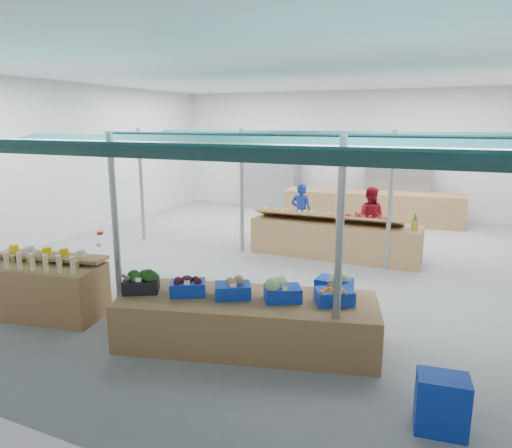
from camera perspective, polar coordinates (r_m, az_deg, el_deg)
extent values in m
plane|color=gray|center=(10.59, 1.97, -4.65)|extent=(13.00, 13.00, 0.00)
plane|color=silver|center=(10.16, 2.16, 18.59)|extent=(13.00, 13.00, 0.00)
plane|color=silver|center=(16.35, 10.69, 8.77)|extent=(12.00, 0.00, 12.00)
plane|color=silver|center=(13.58, -22.35, 7.29)|extent=(0.00, 13.00, 13.00)
cylinder|color=gray|center=(12.67, -14.17, 4.80)|extent=(0.10, 0.10, 3.00)
cylinder|color=gray|center=(7.37, -17.14, -0.84)|extent=(0.10, 0.10, 3.00)
cylinder|color=gray|center=(11.09, -1.80, 4.11)|extent=(0.10, 0.10, 3.00)
cylinder|color=gray|center=(5.77, 10.29, -4.17)|extent=(0.10, 0.10, 3.00)
cylinder|color=gray|center=(10.10, 16.42, 2.74)|extent=(0.10, 0.10, 3.00)
cylinder|color=gray|center=(6.17, -5.40, 9.82)|extent=(10.00, 0.06, 0.06)
cylinder|color=gray|center=(10.33, 7.09, 10.91)|extent=(10.00, 0.06, 0.06)
cube|color=#0B2E30|center=(5.62, -8.65, 8.75)|extent=(9.50, 1.28, 0.30)
cube|color=#0B2E30|center=(6.75, -2.66, 9.51)|extent=(9.50, 1.28, 0.30)
cube|color=#0B2E30|center=(9.72, 5.94, 10.42)|extent=(9.50, 1.28, 0.30)
cube|color=#0B2E30|center=(10.96, 8.09, 10.61)|extent=(9.50, 1.28, 0.30)
cube|color=#B23F33|center=(16.74, 1.75, 5.28)|extent=(2.00, 0.50, 2.00)
cube|color=#B23F33|center=(15.63, 17.25, 4.19)|extent=(2.00, 0.50, 2.00)
cube|color=brown|center=(8.36, -25.02, -7.53)|extent=(2.08, 1.21, 0.87)
cube|color=#997247|center=(8.41, -24.21, -3.69)|extent=(1.99, 0.73, 0.06)
cube|color=brown|center=(6.68, -1.13, -12.08)|extent=(3.84, 2.11, 0.71)
cube|color=brown|center=(10.98, 9.76, -1.91)|extent=(3.94, 0.96, 0.84)
cube|color=brown|center=(14.97, 14.21, 2.04)|extent=(5.54, 1.78, 0.98)
cube|color=#1032B0|center=(5.40, 22.18, -20.10)|extent=(0.56, 0.43, 0.62)
imported|color=#1831A2|center=(12.25, 5.66, 1.49)|extent=(0.58, 0.38, 1.58)
imported|color=maroon|center=(11.83, 13.97, 0.76)|extent=(0.77, 0.60, 1.58)
cube|color=black|center=(6.94, -14.16, -7.44)|extent=(0.61, 0.55, 0.20)
cube|color=white|center=(6.68, -14.50, -6.79)|extent=(0.07, 0.05, 0.06)
cube|color=#1032B0|center=(6.70, -8.51, -7.92)|extent=(0.61, 0.55, 0.20)
cube|color=white|center=(6.44, -8.64, -7.27)|extent=(0.07, 0.05, 0.06)
cube|color=#1032B0|center=(6.54, -2.92, -8.32)|extent=(0.61, 0.55, 0.20)
cube|color=white|center=(6.28, -2.84, -7.67)|extent=(0.07, 0.05, 0.06)
cube|color=#1032B0|center=(6.44, 3.35, -8.67)|extent=(0.61, 0.55, 0.20)
cube|color=white|center=(6.18, 3.69, -8.03)|extent=(0.07, 0.05, 0.06)
cube|color=#1032B0|center=(6.41, 9.76, -8.93)|extent=(0.61, 0.55, 0.20)
cube|color=white|center=(6.16, 10.36, -8.29)|extent=(0.07, 0.05, 0.06)
sphere|color=brown|center=(6.85, -15.80, -6.56)|extent=(0.09, 0.09, 0.09)
sphere|color=brown|center=(6.85, -16.25, -6.22)|extent=(0.06, 0.06, 0.06)
cylinder|color=#AE1A0B|center=(9.08, -18.92, -1.08)|extent=(0.12, 0.12, 0.05)
cube|color=white|center=(9.09, -19.08, -2.51)|extent=(0.10, 0.01, 0.07)
cube|color=#997247|center=(11.02, 5.01, 1.18)|extent=(1.91, 0.70, 0.26)
cube|color=#997247|center=(10.61, 13.92, 0.40)|extent=(1.51, 0.70, 0.26)
cylinder|color=#8C6019|center=(10.50, 19.21, -0.12)|extent=(0.14, 0.14, 0.22)
cone|color=#26661E|center=(10.46, 19.29, 0.89)|extent=(0.12, 0.12, 0.18)
cube|color=#1032B0|center=(6.84, 9.73, -7.53)|extent=(0.52, 0.38, 0.20)
cube|color=white|center=(6.59, 9.17, -6.83)|extent=(0.08, 0.02, 0.06)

